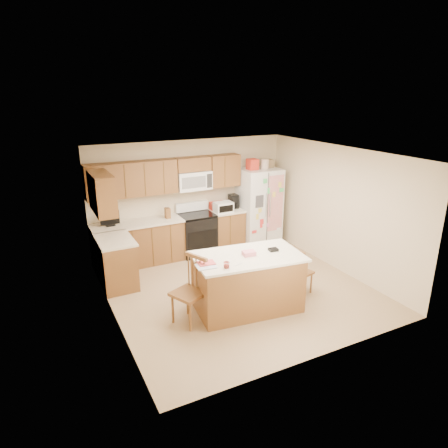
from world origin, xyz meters
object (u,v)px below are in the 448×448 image
windsor_chair_left (190,292)px  windsor_chair_right (300,272)px  island (247,282)px  stove (197,233)px  refrigerator (259,206)px  windsor_chair_back (234,268)px

windsor_chair_left → windsor_chair_right: 2.12m
windsor_chair_right → island: bearing=-177.7°
stove → refrigerator: 1.63m
refrigerator → windsor_chair_left: size_ratio=1.87×
refrigerator → windsor_chair_right: 2.63m
windsor_chair_back → windsor_chair_right: bearing=-32.1°
refrigerator → windsor_chair_back: 2.55m
refrigerator → windsor_chair_back: refrigerator is taller
island → windsor_chair_left: (-1.01, 0.04, 0.03)m
refrigerator → windsor_chair_left: refrigerator is taller
windsor_chair_right → refrigerator: bearing=75.3°
stove → refrigerator: size_ratio=0.55×
island → refrigerator: bearing=55.2°
island → windsor_chair_back: island is taller
island → windsor_chair_left: windsor_chair_left is taller
refrigerator → windsor_chair_right: (-0.66, -2.50, -0.51)m
stove → windsor_chair_back: 1.93m
stove → windsor_chair_left: size_ratio=1.04×
refrigerator → windsor_chair_back: (-1.66, -1.87, -0.49)m
refrigerator → windsor_chair_left: (-2.78, -2.50, -0.41)m
stove → windsor_chair_back: bearing=-92.8°
stove → island: size_ratio=0.60×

